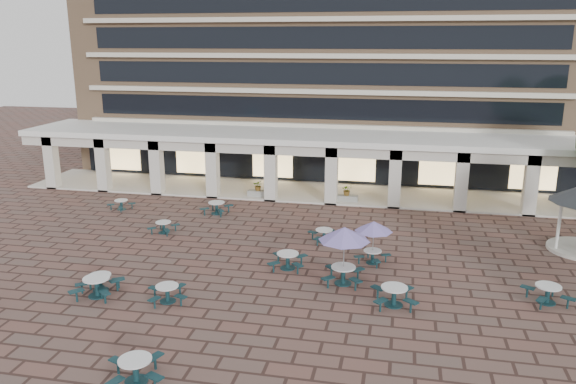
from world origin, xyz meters
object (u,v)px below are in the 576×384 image
at_px(planter_left, 258,191).
at_px(picnic_table_0, 100,281).
at_px(planter_right, 347,195).
at_px(picnic_table_2, 136,368).
at_px(picnic_table_1, 167,292).

bearing_deg(planter_left, picnic_table_0, -100.46).
xyz_separation_m(planter_left, planter_right, (6.30, -0.00, 0.02)).
bearing_deg(picnic_table_2, picnic_table_0, 103.81).
relative_size(picnic_table_0, picnic_table_1, 0.95).
xyz_separation_m(picnic_table_0, planter_left, (3.02, 16.35, 0.05)).
height_order(picnic_table_0, picnic_table_1, picnic_table_0).
xyz_separation_m(picnic_table_0, planter_right, (9.31, 16.35, 0.07)).
xyz_separation_m(picnic_table_0, picnic_table_2, (4.72, -6.08, 0.04)).
distance_m(picnic_table_1, planter_right, 17.78).
bearing_deg(planter_right, picnic_table_2, -101.56).
relative_size(picnic_table_1, planter_right, 1.35).
bearing_deg(picnic_table_1, picnic_table_0, 148.86).
distance_m(picnic_table_2, planter_left, 22.50).
bearing_deg(picnic_table_1, planter_left, 66.95).
bearing_deg(planter_left, picnic_table_2, -85.65).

